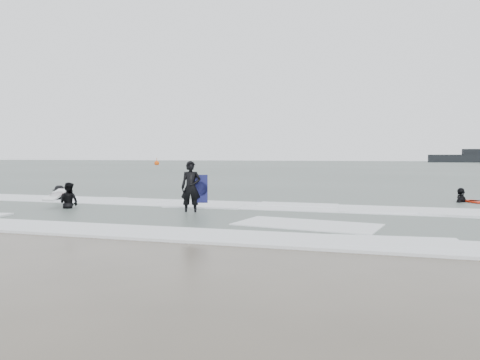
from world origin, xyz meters
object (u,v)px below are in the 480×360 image
(surfer_breaker, at_px, (60,201))
(surfer_right_near, at_px, (461,203))
(buoy, at_px, (157,163))
(surfer_centre, at_px, (191,214))
(surfer_wading, at_px, (69,209))

(surfer_breaker, distance_m, surfer_right_near, 17.01)
(surfer_breaker, xyz_separation_m, buoy, (-32.21, 70.04, 0.42))
(surfer_centre, distance_m, surfer_wading, 4.81)
(surfer_breaker, relative_size, surfer_right_near, 0.86)
(surfer_breaker, bearing_deg, surfer_centre, -51.08)
(surfer_centre, relative_size, surfer_wading, 1.18)
(surfer_wading, relative_size, surfer_right_near, 0.86)
(surfer_right_near, relative_size, buoy, 1.09)
(surfer_breaker, relative_size, buoy, 0.94)
(surfer_centre, distance_m, surfer_right_near, 11.42)
(surfer_centre, height_order, surfer_wading, surfer_centre)
(surfer_right_near, bearing_deg, surfer_wading, -35.22)
(surfer_right_near, bearing_deg, surfer_centre, -25.36)
(surfer_centre, xyz_separation_m, surfer_breaker, (-7.16, 2.25, 0.00))
(surfer_centre, xyz_separation_m, buoy, (-39.36, 72.28, 0.42))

